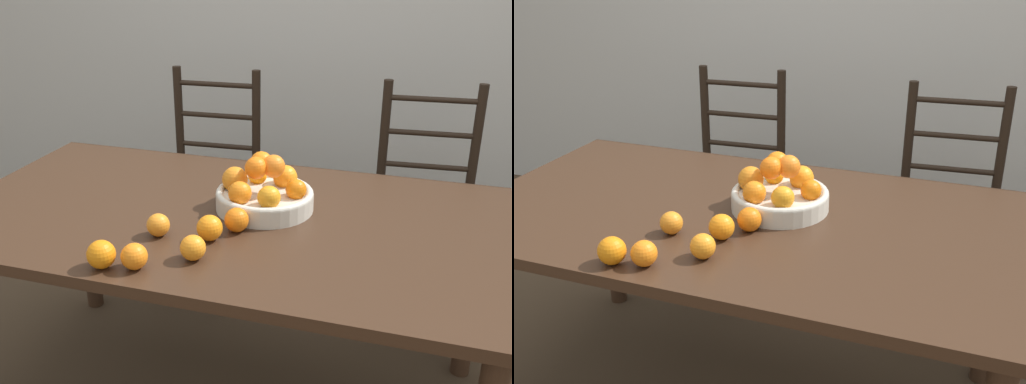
% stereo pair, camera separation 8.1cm
% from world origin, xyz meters
% --- Properties ---
extents(dining_table, '(1.74, 0.96, 0.74)m').
position_xyz_m(dining_table, '(0.00, 0.00, 0.65)').
color(dining_table, '#382316').
rests_on(dining_table, ground_plane).
extents(fruit_bowl, '(0.31, 0.31, 0.18)m').
position_xyz_m(fruit_bowl, '(0.10, 0.07, 0.79)').
color(fruit_bowl, beige).
rests_on(fruit_bowl, dining_table).
extents(orange_loose_0, '(0.07, 0.07, 0.07)m').
position_xyz_m(orange_loose_0, '(0.02, -0.31, 0.77)').
color(orange_loose_0, orange).
rests_on(orange_loose_0, dining_table).
extents(orange_loose_1, '(0.07, 0.07, 0.07)m').
position_xyz_m(orange_loose_1, '(0.07, -0.11, 0.78)').
color(orange_loose_1, orange).
rests_on(orange_loose_1, dining_table).
extents(orange_loose_2, '(0.07, 0.07, 0.07)m').
position_xyz_m(orange_loose_2, '(0.02, -0.19, 0.78)').
color(orange_loose_2, orange).
rests_on(orange_loose_2, dining_table).
extents(orange_loose_3, '(0.08, 0.08, 0.08)m').
position_xyz_m(orange_loose_3, '(-0.19, -0.41, 0.78)').
color(orange_loose_3, orange).
rests_on(orange_loose_3, dining_table).
extents(orange_loose_4, '(0.07, 0.07, 0.07)m').
position_xyz_m(orange_loose_4, '(-0.11, -0.39, 0.77)').
color(orange_loose_4, orange).
rests_on(orange_loose_4, dining_table).
extents(orange_loose_5, '(0.07, 0.07, 0.07)m').
position_xyz_m(orange_loose_5, '(-0.13, -0.20, 0.77)').
color(orange_loose_5, orange).
rests_on(orange_loose_5, dining_table).
extents(chair_left, '(0.44, 0.42, 0.99)m').
position_xyz_m(chair_left, '(-0.38, 0.82, 0.47)').
color(chair_left, black).
rests_on(chair_left, ground_plane).
extents(chair_right, '(0.45, 0.43, 0.99)m').
position_xyz_m(chair_right, '(0.59, 0.82, 0.47)').
color(chair_right, black).
rests_on(chair_right, ground_plane).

